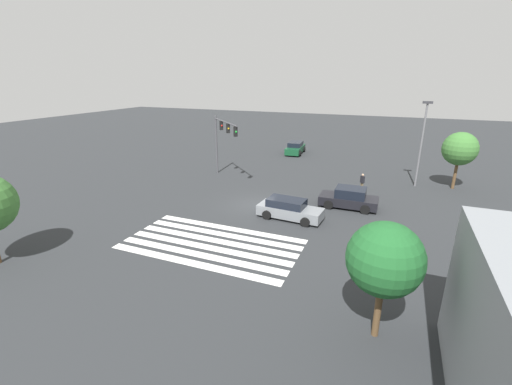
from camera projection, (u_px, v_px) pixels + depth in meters
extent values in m
plane|color=#2B2D30|center=(256.00, 205.00, 26.75)|extent=(140.42, 140.42, 0.00)
cube|color=silver|center=(190.00, 263.00, 18.52)|extent=(10.51, 0.60, 0.01)
cube|color=silver|center=(200.00, 255.00, 19.36)|extent=(10.51, 0.60, 0.01)
cube|color=silver|center=(208.00, 247.00, 20.19)|extent=(10.51, 0.60, 0.01)
cube|color=silver|center=(216.00, 241.00, 21.02)|extent=(10.51, 0.60, 0.01)
cube|color=silver|center=(223.00, 234.00, 21.85)|extent=(10.51, 0.60, 0.01)
cube|color=silver|center=(230.00, 228.00, 22.69)|extent=(10.51, 0.60, 0.01)
cylinder|color=#47474C|center=(217.00, 145.00, 34.92)|extent=(0.18, 0.18, 5.85)
cylinder|color=#47474C|center=(225.00, 122.00, 31.33)|extent=(4.50, 4.50, 0.12)
cube|color=black|center=(221.00, 126.00, 32.57)|extent=(0.40, 0.40, 0.84)
sphere|color=red|center=(222.00, 126.00, 32.43)|extent=(0.16, 0.16, 0.16)
cube|color=black|center=(228.00, 128.00, 30.80)|extent=(0.40, 0.40, 0.84)
sphere|color=gold|center=(229.00, 129.00, 30.66)|extent=(0.16, 0.16, 0.16)
cube|color=black|center=(236.00, 132.00, 29.03)|extent=(0.40, 0.40, 0.84)
sphere|color=green|center=(236.00, 132.00, 28.89)|extent=(0.16, 0.16, 0.16)
cube|color=#144728|center=(295.00, 149.00, 44.48)|extent=(2.10, 4.59, 0.76)
cube|color=black|center=(296.00, 144.00, 44.34)|extent=(1.78, 2.54, 0.57)
cylinder|color=black|center=(300.00, 154.00, 43.03)|extent=(0.27, 0.70, 0.68)
cylinder|color=black|center=(286.00, 153.00, 43.58)|extent=(0.27, 0.70, 0.68)
cylinder|color=black|center=(304.00, 149.00, 45.52)|extent=(0.27, 0.70, 0.68)
cylinder|color=black|center=(291.00, 149.00, 46.07)|extent=(0.27, 0.70, 0.68)
cube|color=black|center=(348.00, 201.00, 26.24)|extent=(4.33, 1.93, 0.68)
cube|color=black|center=(351.00, 192.00, 25.98)|extent=(2.22, 1.73, 0.70)
cylinder|color=black|center=(328.00, 205.00, 25.92)|extent=(0.69, 0.22, 0.69)
cylinder|color=black|center=(333.00, 197.00, 27.63)|extent=(0.69, 0.22, 0.69)
cylinder|color=black|center=(365.00, 210.00, 24.97)|extent=(0.69, 0.22, 0.69)
cylinder|color=black|center=(367.00, 201.00, 26.68)|extent=(0.69, 0.22, 0.69)
cube|color=gray|center=(290.00, 211.00, 24.13)|extent=(4.67, 2.00, 0.71)
cube|color=black|center=(286.00, 203.00, 24.05)|extent=(2.71, 1.69, 0.54)
cylinder|color=black|center=(313.00, 213.00, 24.32)|extent=(0.67, 0.27, 0.66)
cylinder|color=black|center=(305.00, 222.00, 22.87)|extent=(0.67, 0.27, 0.66)
cylinder|color=black|center=(276.00, 207.00, 25.52)|extent=(0.67, 0.27, 0.66)
cylinder|color=black|center=(267.00, 215.00, 24.06)|extent=(0.67, 0.27, 0.66)
cylinder|color=brown|center=(362.00, 187.00, 29.89)|extent=(0.14, 0.14, 0.77)
cylinder|color=brown|center=(361.00, 187.00, 30.04)|extent=(0.14, 0.14, 0.77)
cube|color=black|center=(362.00, 179.00, 29.74)|extent=(0.41, 0.41, 0.61)
sphere|color=tan|center=(363.00, 175.00, 29.61)|extent=(0.21, 0.21, 0.21)
cylinder|color=slate|center=(421.00, 146.00, 30.27)|extent=(0.16, 0.16, 7.37)
cube|color=#333338|center=(428.00, 102.00, 29.04)|extent=(0.80, 0.36, 0.20)
cylinder|color=brown|center=(455.00, 176.00, 30.40)|extent=(0.26, 0.26, 2.39)
sphere|color=#3D7533|center=(460.00, 149.00, 29.61)|extent=(2.89, 2.89, 2.89)
cylinder|color=brown|center=(378.00, 312.00, 13.03)|extent=(0.26, 0.26, 2.16)
sphere|color=#1E5B28|center=(385.00, 259.00, 12.30)|extent=(2.78, 2.78, 2.78)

